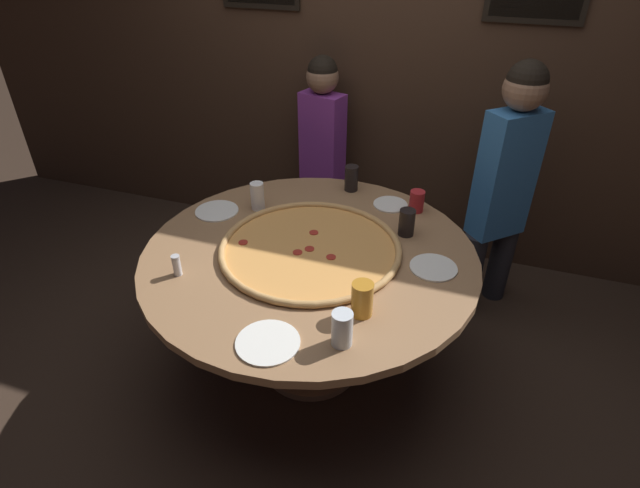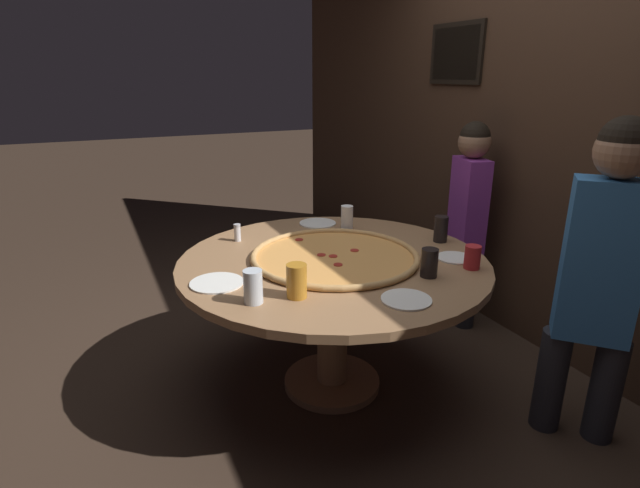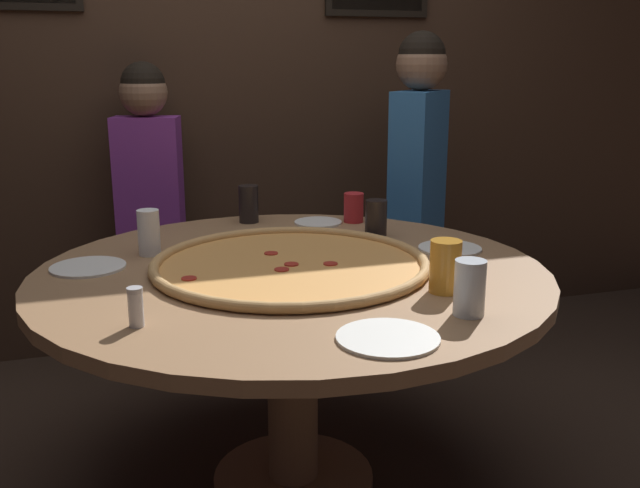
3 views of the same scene
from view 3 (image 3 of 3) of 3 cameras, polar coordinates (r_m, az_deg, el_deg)
name	(u,v)px [view 3 (image 3 of 3)]	position (r m, az deg, el deg)	size (l,w,h in m)	color
ground_plane	(294,484)	(2.48, -2.12, -18.61)	(24.00, 24.00, 0.00)	#38281E
back_wall	(211,70)	(3.42, -8.69, 13.60)	(6.40, 0.08, 2.60)	#3D281C
dining_table	(292,310)	(2.20, -2.27, -5.30)	(1.55, 1.55, 0.74)	#936B47
giant_pizza	(290,263)	(2.17, -2.42, -1.57)	(0.85, 0.85, 0.03)	#E0994C
drink_cup_by_shaker	(376,219)	(2.54, 4.50, 2.05)	(0.08, 0.08, 0.13)	black
drink_cup_centre_back	(445,266)	(1.96, 10.00, -1.78)	(0.09, 0.09, 0.14)	#BC7A23
drink_cup_far_right	(149,233)	(2.36, -13.53, 0.90)	(0.07, 0.07, 0.15)	white
drink_cup_far_left	(470,288)	(1.80, 11.89, -3.45)	(0.08, 0.08, 0.14)	silver
drink_cup_near_right	(354,208)	(2.77, 2.71, 2.93)	(0.08, 0.08, 0.11)	#B22328
drink_cup_beside_pizza	(249,204)	(2.77, -5.73, 3.21)	(0.08, 0.08, 0.14)	black
white_plate_near_front	(318,222)	(2.75, -0.15, 1.74)	(0.18, 0.18, 0.01)	white
white_plate_left_side	(388,338)	(1.64, 5.45, -7.48)	(0.24, 0.24, 0.01)	white
white_plate_beside_cup	(88,267)	(2.27, -18.07, -1.76)	(0.23, 0.23, 0.01)	white
white_plate_far_back	(450,248)	(2.41, 10.35, -0.35)	(0.21, 0.21, 0.01)	white
condiment_shaker	(136,307)	(1.74, -14.53, -4.89)	(0.04, 0.04, 0.10)	silver
diner_far_left	(417,179)	(3.21, 7.81, 5.14)	(0.36, 0.35, 1.47)	#232328
diner_centre_back	(150,198)	(3.21, -13.45, 3.56)	(0.35, 0.22, 1.35)	#232328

